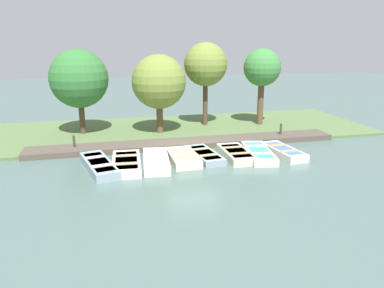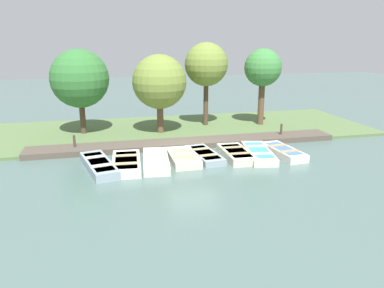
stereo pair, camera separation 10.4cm
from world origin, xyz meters
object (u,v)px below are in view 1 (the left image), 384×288
object	(u,v)px
rowboat_0	(99,165)
park_tree_left	(159,82)
rowboat_4	(204,155)
park_tree_center	(206,65)
park_tree_far_left	(79,79)
mooring_post_near	(74,144)
rowboat_6	(258,153)
rowboat_3	(183,157)
mooring_post_far	(281,131)
rowboat_7	(283,151)
rowboat_5	(236,154)
park_tree_right	(262,69)
rowboat_2	(156,161)
rowboat_1	(126,163)

from	to	relation	value
rowboat_0	park_tree_left	bearing A→B (deg)	134.00
rowboat_4	park_tree_center	bearing A→B (deg)	157.77
park_tree_far_left	park_tree_center	distance (m)	7.59
mooring_post_near	park_tree_far_left	world-z (taller)	park_tree_far_left
rowboat_4	park_tree_left	xyz separation A→B (m)	(-5.00, -1.35, 2.93)
rowboat_6	park_tree_far_left	size ratio (longest dim) A/B	0.69
park_tree_far_left	rowboat_3	bearing A→B (deg)	37.59
rowboat_3	mooring_post_far	bearing A→B (deg)	113.30
rowboat_7	mooring_post_far	distance (m)	3.10
rowboat_5	mooring_post_far	bearing A→B (deg)	127.63
rowboat_4	park_tree_right	distance (m)	8.53
rowboat_0	rowboat_4	bearing A→B (deg)	82.15
rowboat_2	rowboat_6	world-z (taller)	rowboat_2
park_tree_far_left	park_tree_right	bearing A→B (deg)	89.32
park_tree_far_left	rowboat_5	bearing A→B (deg)	49.71
rowboat_2	rowboat_4	xyz separation A→B (m)	(-0.41, 2.38, -0.02)
park_tree_far_left	park_tree_left	distance (m)	4.50
rowboat_6	park_tree_far_left	bearing A→B (deg)	-116.25
rowboat_2	park_tree_right	bearing A→B (deg)	134.65
rowboat_2	mooring_post_far	world-z (taller)	mooring_post_far
rowboat_0	rowboat_2	distance (m)	2.50
rowboat_6	mooring_post_near	size ratio (longest dim) A/B	3.74
rowboat_7	park_tree_left	distance (m)	8.06
rowboat_0	park_tree_left	distance (m)	7.10
rowboat_1	park_tree_left	world-z (taller)	park_tree_left
rowboat_5	park_tree_left	world-z (taller)	park_tree_left
rowboat_7	mooring_post_near	world-z (taller)	mooring_post_near
park_tree_far_left	park_tree_left	world-z (taller)	park_tree_far_left
mooring_post_near	park_tree_left	distance (m)	5.98
rowboat_0	rowboat_3	world-z (taller)	rowboat_3
rowboat_6	rowboat_3	bearing A→B (deg)	-81.51
rowboat_4	mooring_post_far	distance (m)	5.66
rowboat_3	mooring_post_near	bearing A→B (deg)	-117.74
rowboat_3	rowboat_6	xyz separation A→B (m)	(0.11, 3.69, -0.01)
rowboat_2	rowboat_4	bearing A→B (deg)	105.80
mooring_post_near	park_tree_far_left	bearing A→B (deg)	175.20
mooring_post_near	park_tree_left	xyz separation A→B (m)	(-2.59, 4.70, 2.63)
rowboat_1	park_tree_far_left	bearing A→B (deg)	-158.12
rowboat_7	rowboat_0	bearing A→B (deg)	-95.32
rowboat_5	mooring_post_far	size ratio (longest dim) A/B	3.00
rowboat_5	park_tree_center	bearing A→B (deg)	178.34
park_tree_far_left	park_tree_center	size ratio (longest dim) A/B	0.94
rowboat_6	park_tree_center	distance (m)	7.72
rowboat_0	park_tree_center	bearing A→B (deg)	122.57
park_tree_left	rowboat_0	bearing A→B (deg)	-33.02
rowboat_1	park_tree_far_left	xyz separation A→B (m)	(-6.32, -2.06, 3.11)
rowboat_2	mooring_post_far	bearing A→B (deg)	116.60
rowboat_4	park_tree_center	size ratio (longest dim) A/B	0.55
mooring_post_near	rowboat_2	bearing A→B (deg)	52.48
rowboat_6	park_tree_right	bearing A→B (deg)	166.39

